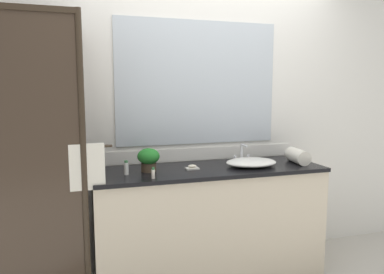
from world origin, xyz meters
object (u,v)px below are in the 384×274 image
at_px(soap_dish, 192,167).
at_px(potted_plant, 149,158).
at_px(sink_basin, 251,162).
at_px(amenity_bottle_lotion, 153,173).
at_px(faucet, 242,156).
at_px(rolled_towel_near_edge, 298,156).
at_px(amenity_bottle_shampoo, 126,168).

bearing_deg(soap_dish, potted_plant, 176.17).
height_order(sink_basin, amenity_bottle_lotion, amenity_bottle_lotion).
xyz_separation_m(faucet, amenity_bottle_lotion, (-0.83, -0.35, -0.01)).
relative_size(faucet, soap_dish, 1.70).
relative_size(soap_dish, amenity_bottle_lotion, 1.26).
distance_m(sink_basin, faucet, 0.18).
distance_m(sink_basin, amenity_bottle_lotion, 0.85).
bearing_deg(sink_basin, rolled_towel_near_edge, -0.37).
height_order(amenity_bottle_shampoo, rolled_towel_near_edge, rolled_towel_near_edge).
height_order(faucet, soap_dish, faucet).
distance_m(sink_basin, rolled_towel_near_edge, 0.42).
xyz_separation_m(sink_basin, potted_plant, (-0.82, 0.05, 0.07)).
height_order(faucet, potted_plant, potted_plant).
bearing_deg(soap_dish, sink_basin, -3.55).
relative_size(faucet, amenity_bottle_lotion, 2.15).
xyz_separation_m(sink_basin, rolled_towel_near_edge, (0.42, -0.00, 0.03)).
distance_m(potted_plant, amenity_bottle_lotion, 0.24).
relative_size(sink_basin, amenity_bottle_lotion, 5.25).
bearing_deg(amenity_bottle_shampoo, faucet, 10.33).
xyz_separation_m(potted_plant, amenity_bottle_shampoo, (-0.17, -0.06, -0.05)).
xyz_separation_m(sink_basin, amenity_bottle_shampoo, (-0.99, -0.00, 0.02)).
distance_m(sink_basin, soap_dish, 0.49).
xyz_separation_m(potted_plant, rolled_towel_near_edge, (1.25, -0.06, -0.04)).
bearing_deg(faucet, potted_plant, -171.37).
distance_m(amenity_bottle_lotion, rolled_towel_near_edge, 1.27).
xyz_separation_m(sink_basin, soap_dish, (-0.49, 0.03, -0.02)).
bearing_deg(potted_plant, soap_dish, -3.83).
relative_size(sink_basin, amenity_bottle_shampoo, 4.02).
distance_m(sink_basin, amenity_bottle_shampoo, 1.00).
distance_m(sink_basin, potted_plant, 0.83).
xyz_separation_m(potted_plant, amenity_bottle_lotion, (-0.01, -0.23, -0.06)).
relative_size(sink_basin, potted_plant, 2.36).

